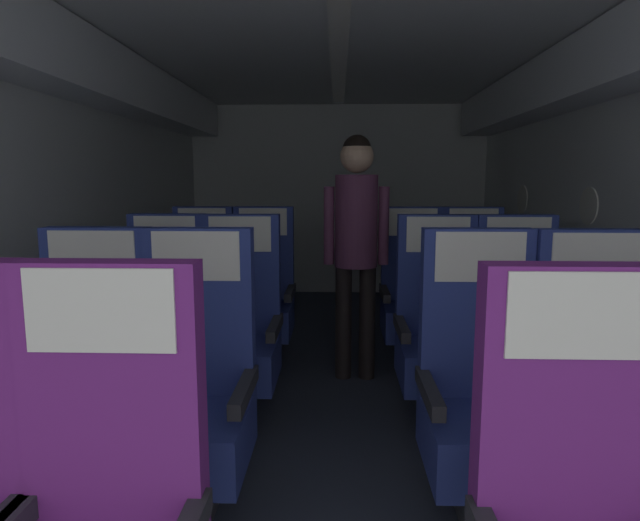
% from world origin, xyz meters
% --- Properties ---
extents(ground, '(3.71, 7.03, 0.02)m').
position_xyz_m(ground, '(0.00, 3.32, -0.01)').
color(ground, '#2D3342').
extents(fuselage_shell, '(3.59, 6.68, 2.27)m').
position_xyz_m(fuselage_shell, '(0.00, 3.59, 1.63)').
color(fuselage_shell, silver).
rests_on(fuselage_shell, ground).
extents(seat_b_left_window, '(0.47, 0.50, 1.15)m').
position_xyz_m(seat_b_left_window, '(-1.00, 2.29, 0.48)').
color(seat_b_left_window, '#38383D').
rests_on(seat_b_left_window, ground).
extents(seat_b_left_aisle, '(0.47, 0.50, 1.15)m').
position_xyz_m(seat_b_left_aisle, '(-0.57, 2.27, 0.48)').
color(seat_b_left_aisle, '#38383D').
rests_on(seat_b_left_aisle, ground).
extents(seat_b_right_aisle, '(0.47, 0.50, 1.15)m').
position_xyz_m(seat_b_right_aisle, '(1.01, 2.26, 0.48)').
color(seat_b_right_aisle, '#38383D').
rests_on(seat_b_right_aisle, ground).
extents(seat_b_right_window, '(0.47, 0.50, 1.15)m').
position_xyz_m(seat_b_right_window, '(0.56, 2.29, 0.48)').
color(seat_b_right_window, '#38383D').
rests_on(seat_b_right_window, ground).
extents(seat_c_left_window, '(0.47, 0.50, 1.15)m').
position_xyz_m(seat_c_left_window, '(-1.00, 3.20, 0.48)').
color(seat_c_left_window, '#38383D').
rests_on(seat_c_left_window, ground).
extents(seat_c_left_aisle, '(0.47, 0.50, 1.15)m').
position_xyz_m(seat_c_left_aisle, '(-0.56, 3.17, 0.48)').
color(seat_c_left_aisle, '#38383D').
rests_on(seat_c_left_aisle, ground).
extents(seat_c_right_aisle, '(0.47, 0.50, 1.15)m').
position_xyz_m(seat_c_right_aisle, '(1.01, 3.18, 0.48)').
color(seat_c_right_aisle, '#38383D').
rests_on(seat_c_right_aisle, ground).
extents(seat_c_right_window, '(0.47, 0.50, 1.15)m').
position_xyz_m(seat_c_right_window, '(0.56, 3.19, 0.48)').
color(seat_c_right_window, '#38383D').
rests_on(seat_c_right_window, ground).
extents(seat_d_left_window, '(0.47, 0.50, 1.15)m').
position_xyz_m(seat_d_left_window, '(-1.01, 4.09, 0.48)').
color(seat_d_left_window, '#38383D').
rests_on(seat_d_left_window, ground).
extents(seat_d_left_aisle, '(0.47, 0.50, 1.15)m').
position_xyz_m(seat_d_left_aisle, '(-0.55, 4.10, 0.48)').
color(seat_d_left_aisle, '#38383D').
rests_on(seat_d_left_aisle, ground).
extents(seat_d_right_aisle, '(0.47, 0.50, 1.15)m').
position_xyz_m(seat_d_right_aisle, '(0.99, 4.12, 0.48)').
color(seat_d_right_aisle, '#38383D').
rests_on(seat_d_right_aisle, ground).
extents(seat_d_right_window, '(0.47, 0.50, 1.15)m').
position_xyz_m(seat_d_right_window, '(0.55, 4.11, 0.48)').
color(seat_d_right_window, '#38383D').
rests_on(seat_d_right_window, ground).
extents(flight_attendant, '(0.43, 0.28, 1.63)m').
position_xyz_m(flight_attendant, '(0.12, 3.78, 1.01)').
color(flight_attendant, black).
rests_on(flight_attendant, ground).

